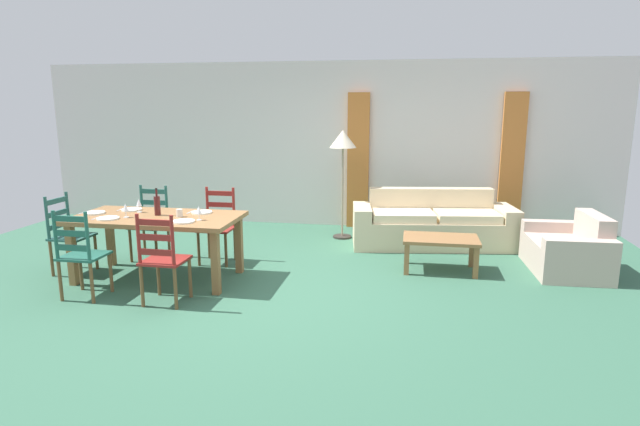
{
  "coord_description": "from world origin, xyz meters",
  "views": [
    {
      "loc": [
        1.57,
        -5.25,
        1.99
      ],
      "look_at": [
        0.52,
        0.61,
        0.75
      ],
      "focal_mm": 28.99,
      "sensor_mm": 36.0,
      "label": 1
    }
  ],
  "objects_px": {
    "wine_glass_near_right": "(199,210)",
    "armchair_upholstered": "(571,252)",
    "dining_chair_far_left": "(151,223)",
    "wine_glass_far_left": "(139,203)",
    "wine_glass_near_left": "(125,208)",
    "couch": "(432,225)",
    "dining_chair_head_west": "(68,234)",
    "standing_lamp": "(343,146)",
    "wine_bottle": "(157,205)",
    "dining_chair_far_right": "(218,226)",
    "coffee_cup_primary": "(179,213)",
    "dining_chair_near_right": "(163,259)",
    "coffee_table": "(441,243)",
    "dining_chair_near_left": "(81,254)",
    "dining_table": "(157,223)"
  },
  "relations": [
    {
      "from": "wine_glass_near_right",
      "to": "armchair_upholstered",
      "type": "bearing_deg",
      "value": 16.53
    },
    {
      "from": "dining_chair_far_left",
      "to": "wine_glass_far_left",
      "type": "xyz_separation_m",
      "value": [
        0.19,
        -0.6,
        0.38
      ]
    },
    {
      "from": "wine_glass_near_left",
      "to": "couch",
      "type": "xyz_separation_m",
      "value": [
        3.49,
        2.23,
        -0.57
      ]
    },
    {
      "from": "wine_glass_near_left",
      "to": "dining_chair_head_west",
      "type": "bearing_deg",
      "value": 169.77
    },
    {
      "from": "wine_glass_near_right",
      "to": "standing_lamp",
      "type": "bearing_deg",
      "value": 62.14
    },
    {
      "from": "dining_chair_far_left",
      "to": "wine_bottle",
      "type": "xyz_separation_m",
      "value": [
        0.49,
        -0.71,
        0.39
      ]
    },
    {
      "from": "dining_chair_far_right",
      "to": "wine_glass_near_right",
      "type": "distance_m",
      "value": 0.98
    },
    {
      "from": "wine_bottle",
      "to": "coffee_cup_primary",
      "type": "height_order",
      "value": "wine_bottle"
    },
    {
      "from": "dining_chair_near_right",
      "to": "couch",
      "type": "distance_m",
      "value": 3.96
    },
    {
      "from": "coffee_cup_primary",
      "to": "dining_chair_near_right",
      "type": "bearing_deg",
      "value": -78.91
    },
    {
      "from": "coffee_table",
      "to": "dining_chair_far_right",
      "type": "bearing_deg",
      "value": -177.68
    },
    {
      "from": "dining_chair_far_right",
      "to": "standing_lamp",
      "type": "bearing_deg",
      "value": 47.02
    },
    {
      "from": "dining_chair_far_right",
      "to": "coffee_cup_primary",
      "type": "relative_size",
      "value": 10.67
    },
    {
      "from": "dining_chair_near_right",
      "to": "wine_glass_near_right",
      "type": "bearing_deg",
      "value": 76.43
    },
    {
      "from": "wine_glass_near_left",
      "to": "wine_glass_near_right",
      "type": "height_order",
      "value": "same"
    },
    {
      "from": "dining_chair_near_right",
      "to": "wine_glass_far_left",
      "type": "bearing_deg",
      "value": 129.14
    },
    {
      "from": "dining_chair_near_left",
      "to": "armchair_upholstered",
      "type": "distance_m",
      "value": 5.62
    },
    {
      "from": "wine_bottle",
      "to": "couch",
      "type": "relative_size",
      "value": 0.13
    },
    {
      "from": "coffee_table",
      "to": "wine_glass_far_left",
      "type": "bearing_deg",
      "value": -168.5
    },
    {
      "from": "dining_table",
      "to": "wine_glass_far_left",
      "type": "xyz_separation_m",
      "value": [
        -0.3,
        0.16,
        0.2
      ]
    },
    {
      "from": "armchair_upholstered",
      "to": "standing_lamp",
      "type": "xyz_separation_m",
      "value": [
        -2.97,
        1.15,
        1.16
      ]
    },
    {
      "from": "dining_chair_near_left",
      "to": "coffee_table",
      "type": "distance_m",
      "value": 4.07
    },
    {
      "from": "dining_chair_near_right",
      "to": "dining_chair_far_left",
      "type": "height_order",
      "value": "same"
    },
    {
      "from": "wine_bottle",
      "to": "coffee_table",
      "type": "height_order",
      "value": "wine_bottle"
    },
    {
      "from": "dining_chair_near_left",
      "to": "dining_chair_near_right",
      "type": "relative_size",
      "value": 1.0
    },
    {
      "from": "dining_chair_far_left",
      "to": "coffee_cup_primary",
      "type": "height_order",
      "value": "dining_chair_far_left"
    },
    {
      "from": "dining_table",
      "to": "wine_glass_near_left",
      "type": "xyz_separation_m",
      "value": [
        -0.3,
        -0.14,
        0.2
      ]
    },
    {
      "from": "dining_chair_far_right",
      "to": "wine_bottle",
      "type": "bearing_deg",
      "value": -121.42
    },
    {
      "from": "wine_glass_near_right",
      "to": "dining_chair_head_west",
      "type": "bearing_deg",
      "value": 175.11
    },
    {
      "from": "dining_chair_near_right",
      "to": "dining_chair_far_right",
      "type": "bearing_deg",
      "value": 89.71
    },
    {
      "from": "dining_chair_head_west",
      "to": "couch",
      "type": "height_order",
      "value": "dining_chair_head_west"
    },
    {
      "from": "dining_chair_far_left",
      "to": "standing_lamp",
      "type": "bearing_deg",
      "value": 33.06
    },
    {
      "from": "dining_chair_near_right",
      "to": "couch",
      "type": "bearing_deg",
      "value": 45.71
    },
    {
      "from": "wine_glass_near_left",
      "to": "wine_bottle",
      "type": "bearing_deg",
      "value": 31.37
    },
    {
      "from": "dining_chair_far_right",
      "to": "dining_chair_head_west",
      "type": "distance_m",
      "value": 1.77
    },
    {
      "from": "dining_chair_head_west",
      "to": "wine_glass_near_left",
      "type": "xyz_separation_m",
      "value": [
        0.87,
        -0.16,
        0.38
      ]
    },
    {
      "from": "dining_chair_far_left",
      "to": "dining_chair_head_west",
      "type": "distance_m",
      "value": 1.0
    },
    {
      "from": "wine_glass_near_left",
      "to": "coffee_table",
      "type": "relative_size",
      "value": 0.18
    },
    {
      "from": "dining_chair_near_right",
      "to": "standing_lamp",
      "type": "relative_size",
      "value": 0.59
    },
    {
      "from": "wine_glass_far_left",
      "to": "dining_chair_near_left",
      "type": "bearing_deg",
      "value": -101.89
    },
    {
      "from": "wine_glass_far_left",
      "to": "armchair_upholstered",
      "type": "distance_m",
      "value": 5.24
    },
    {
      "from": "dining_chair_near_left",
      "to": "dining_chair_head_west",
      "type": "xyz_separation_m",
      "value": [
        -0.69,
        0.76,
        0.0
      ]
    },
    {
      "from": "dining_chair_near_left",
      "to": "coffee_cup_primary",
      "type": "xyz_separation_m",
      "value": [
        0.77,
        0.73,
        0.32
      ]
    },
    {
      "from": "dining_table",
      "to": "dining_chair_head_west",
      "type": "height_order",
      "value": "dining_chair_head_west"
    },
    {
      "from": "dining_chair_far_left",
      "to": "couch",
      "type": "xyz_separation_m",
      "value": [
        3.68,
        1.34,
        -0.19
      ]
    },
    {
      "from": "coffee_cup_primary",
      "to": "wine_bottle",
      "type": "bearing_deg",
      "value": 171.47
    },
    {
      "from": "dining_chair_near_left",
      "to": "wine_glass_near_left",
      "type": "distance_m",
      "value": 0.73
    },
    {
      "from": "dining_chair_near_right",
      "to": "dining_chair_far_left",
      "type": "xyz_separation_m",
      "value": [
        -0.92,
        1.49,
        0.0
      ]
    },
    {
      "from": "dining_chair_far_left",
      "to": "wine_glass_far_left",
      "type": "distance_m",
      "value": 0.74
    },
    {
      "from": "armchair_upholstered",
      "to": "dining_chair_far_right",
      "type": "bearing_deg",
      "value": -175.22
    }
  ]
}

